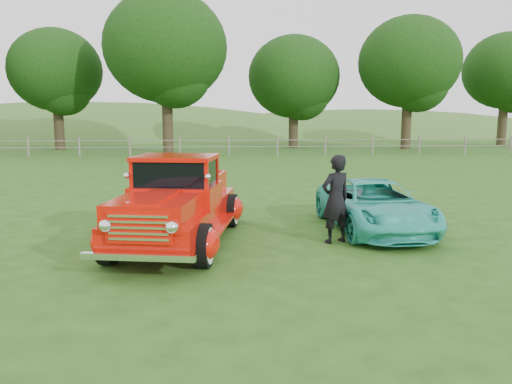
{
  "coord_description": "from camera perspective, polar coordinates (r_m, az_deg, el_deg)",
  "views": [
    {
      "loc": [
        -0.49,
        -8.73,
        2.6
      ],
      "look_at": [
        0.21,
        1.2,
        1.02
      ],
      "focal_mm": 35.0,
      "sensor_mm": 36.0,
      "label": 1
    }
  ],
  "objects": [
    {
      "name": "distant_hills",
      "position": [
        68.66,
        -7.02,
        2.97
      ],
      "size": [
        116.0,
        60.0,
        18.0
      ],
      "color": "#355D22",
      "rests_on": "ground"
    },
    {
      "name": "ground",
      "position": [
        9.12,
        -0.77,
        -7.53
      ],
      "size": [
        140.0,
        140.0,
        0.0
      ],
      "primitive_type": "plane",
      "color": "#244813",
      "rests_on": "ground"
    },
    {
      "name": "tree_mid_west",
      "position": [
        38.6,
        -21.93,
        12.77
      ],
      "size": [
        6.4,
        6.4,
        8.46
      ],
      "color": "#2F2417",
      "rests_on": "ground"
    },
    {
      "name": "tree_far_east",
      "position": [
        44.9,
        26.69,
        12.24
      ],
      "size": [
        6.6,
        6.6,
        8.86
      ],
      "color": "#2F2417",
      "rests_on": "ground"
    },
    {
      "name": "man",
      "position": [
        10.11,
        9.1,
        -0.8
      ],
      "size": [
        0.77,
        0.65,
        1.78
      ],
      "primitive_type": "imported",
      "rotation": [
        0.0,
        0.0,
        3.55
      ],
      "color": "black",
      "rests_on": "ground"
    },
    {
      "name": "tree_near_east",
      "position": [
        38.22,
        4.35,
        12.97
      ],
      "size": [
        6.8,
        6.8,
        8.33
      ],
      "color": "#2F2417",
      "rests_on": "ground"
    },
    {
      "name": "red_pickup",
      "position": [
        10.05,
        -8.94,
        -1.41
      ],
      "size": [
        2.84,
        5.21,
        1.78
      ],
      "rotation": [
        0.0,
        0.0,
        -0.17
      ],
      "color": "black",
      "rests_on": "ground"
    },
    {
      "name": "teal_sedan",
      "position": [
        11.41,
        13.38,
        -1.5
      ],
      "size": [
        2.05,
        4.12,
        1.12
      ],
      "primitive_type": "imported",
      "rotation": [
        0.0,
        0.0,
        0.05
      ],
      "color": "#2EBAA7",
      "rests_on": "ground"
    },
    {
      "name": "tree_near_west",
      "position": [
        34.17,
        -10.29,
        15.94
      ],
      "size": [
        8.0,
        8.0,
        10.42
      ],
      "color": "#2F2417",
      "rests_on": "ground"
    },
    {
      "name": "tree_mid_east",
      "position": [
        38.36,
        17.1,
        13.98
      ],
      "size": [
        7.2,
        7.2,
        9.44
      ],
      "color": "#2F2417",
      "rests_on": "ground"
    },
    {
      "name": "fence_line",
      "position": [
        30.8,
        -3.12,
        5.29
      ],
      "size": [
        48.0,
        0.12,
        1.2
      ],
      "color": "slate",
      "rests_on": "ground"
    }
  ]
}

